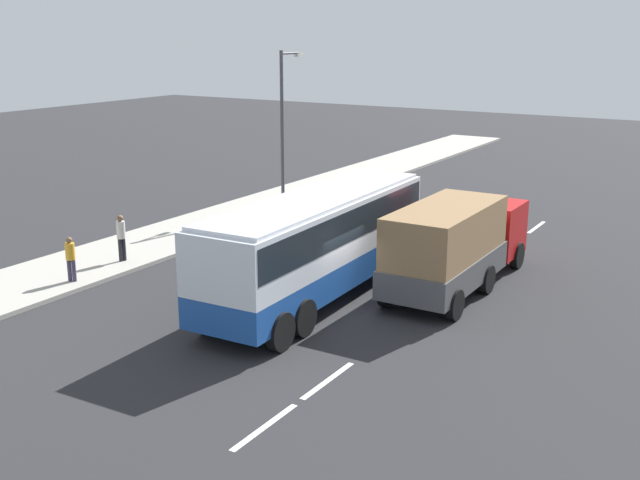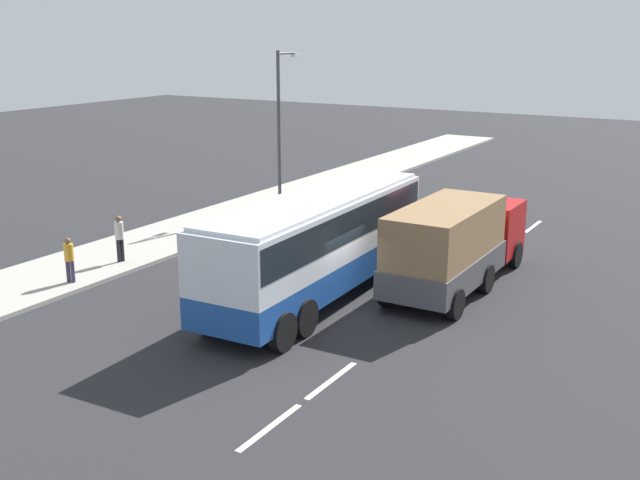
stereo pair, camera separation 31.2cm
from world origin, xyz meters
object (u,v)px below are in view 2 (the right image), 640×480
(cargo_truck, at_px, (456,241))
(pedestrian_near_curb, at_px, (119,235))
(pedestrian_at_crossing, at_px, (69,257))
(street_lamp, at_px, (281,120))
(coach_bus, at_px, (317,236))

(cargo_truck, bearing_deg, pedestrian_near_curb, 108.65)
(pedestrian_at_crossing, relative_size, street_lamp, 0.21)
(cargo_truck, height_order, pedestrian_near_curb, cargo_truck)
(coach_bus, height_order, pedestrian_at_crossing, coach_bus)
(street_lamp, bearing_deg, cargo_truck, -119.73)
(coach_bus, xyz_separation_m, pedestrian_at_crossing, (-3.21, 7.86, -1.07))
(pedestrian_near_curb, xyz_separation_m, pedestrian_at_crossing, (-2.64, -0.29, -0.12))
(cargo_truck, xyz_separation_m, pedestrian_near_curb, (-3.92, 11.53, -0.45))
(coach_bus, relative_size, street_lamp, 1.46)
(street_lamp, bearing_deg, coach_bus, -141.39)
(coach_bus, distance_m, cargo_truck, 4.79)
(cargo_truck, bearing_deg, street_lamp, 60.16)
(cargo_truck, height_order, pedestrian_at_crossing, cargo_truck)
(cargo_truck, distance_m, street_lamp, 13.14)
(street_lamp, bearing_deg, pedestrian_near_curb, 177.89)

